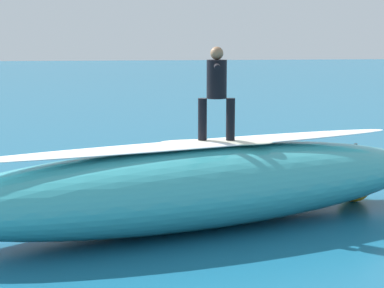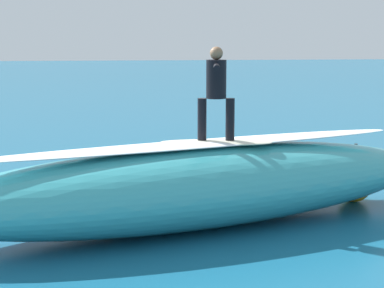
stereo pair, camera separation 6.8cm
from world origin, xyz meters
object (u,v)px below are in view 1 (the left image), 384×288
surfer_paddling (169,178)px  buoy_marker (354,184)px  surfboard_paddling (173,184)px  surfboard_riding (216,142)px  surfer_riding (217,86)px

surfer_paddling → buoy_marker: buoy_marker is taller
surfboard_paddling → surfer_paddling: surfer_paddling is taller
surfboard_riding → surfer_riding: bearing=97.1°
surfer_paddling → surfboard_paddling: bearing=0.0°
surfboard_riding → surfboard_paddling: 3.41m
surfer_riding → buoy_marker: size_ratio=1.38×
surfer_riding → surfboard_paddling: 3.94m
surfer_riding → surfboard_paddling: surfer_riding is taller
surfboard_riding → surfboard_paddling: size_ratio=0.82×
surfboard_riding → surfer_paddling: size_ratio=1.52×
surfer_paddling → buoy_marker: size_ratio=1.11×
surfboard_riding → surfboard_paddling: surfboard_riding is taller
surfer_riding → buoy_marker: bearing=-150.1°
surfboard_paddling → buoy_marker: size_ratio=2.06×
surfboard_riding → surfer_paddling: 3.28m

